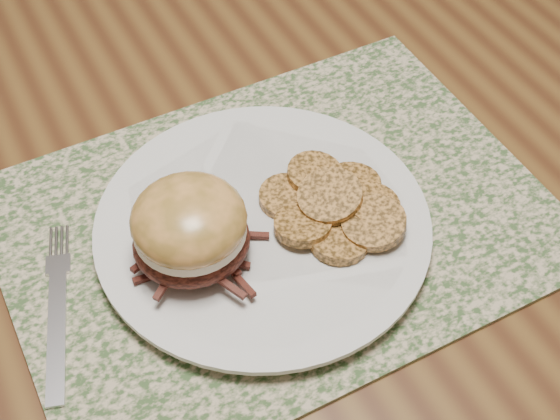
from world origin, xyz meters
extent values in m
cube|color=brown|center=(0.00, 0.00, 0.73)|extent=(1.50, 0.90, 0.04)
cylinder|color=brown|center=(0.69, 0.39, 0.35)|extent=(0.06, 0.06, 0.71)
cube|color=#354F28|center=(0.06, -0.15, 0.75)|extent=(0.45, 0.33, 0.00)
cylinder|color=silver|center=(0.04, -0.15, 0.76)|extent=(0.26, 0.26, 0.02)
ellipsoid|color=black|center=(-0.02, -0.16, 0.79)|extent=(0.10, 0.10, 0.04)
cylinder|color=beige|center=(-0.02, -0.16, 0.81)|extent=(0.10, 0.10, 0.01)
ellipsoid|color=#C0833F|center=(-0.02, -0.16, 0.81)|extent=(0.10, 0.10, 0.05)
cylinder|color=#AE7333|center=(0.07, -0.14, 0.77)|extent=(0.05, 0.05, 0.01)
cylinder|color=#AE7333|center=(0.10, -0.14, 0.78)|extent=(0.06, 0.06, 0.01)
cylinder|color=#AE7333|center=(0.13, -0.16, 0.77)|extent=(0.07, 0.07, 0.01)
cylinder|color=#AE7333|center=(0.07, -0.18, 0.78)|extent=(0.07, 0.07, 0.02)
cylinder|color=#AE7333|center=(0.10, -0.17, 0.79)|extent=(0.08, 0.08, 0.02)
cylinder|color=#AE7333|center=(0.13, -0.19, 0.78)|extent=(0.06, 0.06, 0.01)
cylinder|color=#AE7333|center=(0.09, -0.20, 0.77)|extent=(0.07, 0.07, 0.01)
cylinder|color=#AE7333|center=(0.12, -0.20, 0.78)|extent=(0.07, 0.07, 0.02)
cube|color=silver|center=(-0.14, -0.17, 0.76)|extent=(0.05, 0.11, 0.00)
cube|color=silver|center=(-0.12, -0.11, 0.76)|extent=(0.02, 0.02, 0.00)
camera|label=1|loc=(-0.13, -0.52, 1.26)|focal=50.00mm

